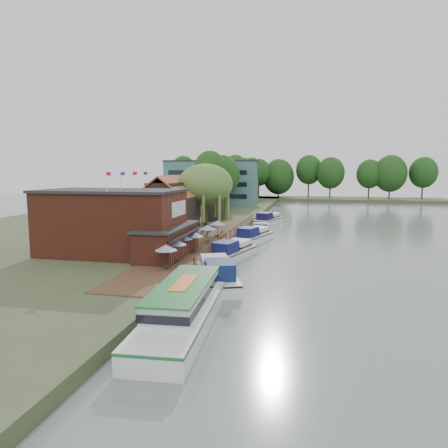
# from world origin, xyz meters

# --- Properties ---
(ground) EXTENTS (260.00, 260.00, 0.00)m
(ground) POSITION_xyz_m (0.00, 0.00, 0.00)
(ground) COLOR slate
(ground) RESTS_ON ground
(land_bank) EXTENTS (50.00, 140.00, 1.00)m
(land_bank) POSITION_xyz_m (-30.00, 35.00, 0.50)
(land_bank) COLOR #384728
(land_bank) RESTS_ON ground
(quay_deck) EXTENTS (6.00, 50.00, 0.10)m
(quay_deck) POSITION_xyz_m (-8.00, 10.00, 1.05)
(quay_deck) COLOR #47301E
(quay_deck) RESTS_ON land_bank
(quay_rail) EXTENTS (0.20, 49.00, 1.00)m
(quay_rail) POSITION_xyz_m (-5.30, 10.50, 1.50)
(quay_rail) COLOR black
(quay_rail) RESTS_ON land_bank
(pub) EXTENTS (20.00, 11.00, 7.30)m
(pub) POSITION_xyz_m (-14.00, -1.00, 4.65)
(pub) COLOR maroon
(pub) RESTS_ON land_bank
(hotel_block) EXTENTS (25.40, 12.40, 12.30)m
(hotel_block) POSITION_xyz_m (-22.00, 70.00, 7.15)
(hotel_block) COLOR #38666B
(hotel_block) RESTS_ON land_bank
(cottage_a) EXTENTS (8.60, 7.60, 8.50)m
(cottage_a) POSITION_xyz_m (-15.00, 14.00, 5.25)
(cottage_a) COLOR black
(cottage_a) RESTS_ON land_bank
(cottage_b) EXTENTS (9.60, 8.60, 8.50)m
(cottage_b) POSITION_xyz_m (-18.00, 24.00, 5.25)
(cottage_b) COLOR beige
(cottage_b) RESTS_ON land_bank
(cottage_c) EXTENTS (7.60, 7.60, 8.50)m
(cottage_c) POSITION_xyz_m (-14.00, 33.00, 5.25)
(cottage_c) COLOR black
(cottage_c) RESTS_ON land_bank
(willow) EXTENTS (8.60, 8.60, 10.43)m
(willow) POSITION_xyz_m (-10.50, 19.00, 6.21)
(willow) COLOR #476B2D
(willow) RESTS_ON land_bank
(umbrella_0) EXTENTS (2.16, 2.16, 2.38)m
(umbrella_0) POSITION_xyz_m (-7.44, -6.90, 2.29)
(umbrella_0) COLOR navy
(umbrella_0) RESTS_ON quay_deck
(umbrella_1) EXTENTS (2.17, 2.17, 2.38)m
(umbrella_1) POSITION_xyz_m (-7.49, -3.96, 2.29)
(umbrella_1) COLOR #1A4194
(umbrella_1) RESTS_ON quay_deck
(umbrella_2) EXTENTS (1.96, 1.96, 2.38)m
(umbrella_2) POSITION_xyz_m (-7.75, -0.72, 2.29)
(umbrella_2) COLOR #1B4398
(umbrella_2) RESTS_ON quay_deck
(umbrella_3) EXTENTS (2.12, 2.12, 2.38)m
(umbrella_3) POSITION_xyz_m (-7.08, 1.20, 2.29)
(umbrella_3) COLOR #1C239A
(umbrella_3) RESTS_ON quay_deck
(umbrella_4) EXTENTS (2.01, 2.01, 2.38)m
(umbrella_4) POSITION_xyz_m (-8.22, 4.54, 2.29)
(umbrella_4) COLOR navy
(umbrella_4) RESTS_ON quay_deck
(umbrella_5) EXTENTS (2.35, 2.35, 2.38)m
(umbrella_5) POSITION_xyz_m (-7.06, 7.03, 2.29)
(umbrella_5) COLOR navy
(umbrella_5) RESTS_ON quay_deck
(umbrella_6) EXTENTS (2.39, 2.39, 2.38)m
(umbrella_6) POSITION_xyz_m (-6.87, 11.81, 2.29)
(umbrella_6) COLOR #1B4198
(umbrella_6) RESTS_ON quay_deck
(cruiser_0) EXTENTS (6.87, 11.19, 2.61)m
(cruiser_0) POSITION_xyz_m (-2.56, -6.99, 1.31)
(cruiser_0) COLOR silver
(cruiser_0) RESTS_ON ground
(cruiser_1) EXTENTS (5.62, 10.15, 2.34)m
(cruiser_1) POSITION_xyz_m (-3.22, 3.89, 1.17)
(cruiser_1) COLOR silver
(cruiser_1) RESTS_ON ground
(cruiser_2) EXTENTS (5.93, 10.37, 2.39)m
(cruiser_2) POSITION_xyz_m (-2.38, 15.47, 1.20)
(cruiser_2) COLOR white
(cruiser_2) RESTS_ON ground
(cruiser_3) EXTENTS (3.41, 9.07, 2.12)m
(cruiser_3) POSITION_xyz_m (-2.13, 22.10, 1.06)
(cruiser_3) COLOR silver
(cruiser_3) RESTS_ON ground
(cruiser_4) EXTENTS (5.97, 10.50, 2.43)m
(cruiser_4) POSITION_xyz_m (-2.28, 35.80, 1.21)
(cruiser_4) COLOR silver
(cruiser_4) RESTS_ON ground
(tour_boat) EXTENTS (4.71, 13.88, 2.98)m
(tour_boat) POSITION_xyz_m (-2.45, -17.47, 1.49)
(tour_boat) COLOR silver
(tour_boat) RESTS_ON ground
(swan) EXTENTS (0.44, 0.44, 0.44)m
(swan) POSITION_xyz_m (-4.50, -13.64, 0.22)
(swan) COLOR white
(swan) RESTS_ON ground
(bank_tree_0) EXTENTS (6.95, 6.95, 13.63)m
(bank_tree_0) POSITION_xyz_m (-15.63, 42.35, 7.82)
(bank_tree_0) COLOR #143811
(bank_tree_0) RESTS_ON land_bank
(bank_tree_1) EXTENTS (8.21, 8.21, 13.02)m
(bank_tree_1) POSITION_xyz_m (-14.61, 49.98, 7.51)
(bank_tree_1) COLOR #143811
(bank_tree_1) RESTS_ON land_bank
(bank_tree_2) EXTENTS (8.41, 8.41, 12.70)m
(bank_tree_2) POSITION_xyz_m (-16.61, 59.76, 7.35)
(bank_tree_2) COLOR #143811
(bank_tree_2) RESTS_ON land_bank
(bank_tree_3) EXTENTS (6.58, 6.58, 13.27)m
(bank_tree_3) POSITION_xyz_m (-11.54, 76.52, 7.63)
(bank_tree_3) COLOR #143811
(bank_tree_3) RESTS_ON land_bank
(bank_tree_4) EXTENTS (6.61, 6.61, 11.96)m
(bank_tree_4) POSITION_xyz_m (-16.62, 84.09, 6.98)
(bank_tree_4) COLOR #143811
(bank_tree_4) RESTS_ON land_bank
(bank_tree_5) EXTENTS (8.64, 8.64, 13.74)m
(bank_tree_5) POSITION_xyz_m (-16.29, 92.41, 7.87)
(bank_tree_5) COLOR #143811
(bank_tree_5) RESTS_ON land_bank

